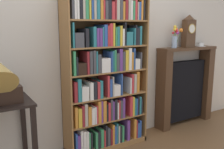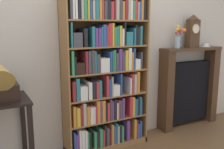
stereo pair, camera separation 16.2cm
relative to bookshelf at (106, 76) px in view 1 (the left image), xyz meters
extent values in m
cube|color=beige|center=(0.12, 0.19, 0.43)|extent=(4.91, 0.08, 2.60)
cube|color=olive|center=(-0.48, 0.01, 0.02)|extent=(0.02, 0.28, 1.79)
cube|color=olive|center=(0.50, 0.01, 0.02)|extent=(0.02, 0.28, 1.79)
cube|color=brown|center=(0.01, 0.15, 0.02)|extent=(1.00, 0.01, 1.79)
cube|color=olive|center=(0.01, 0.01, -0.84)|extent=(1.00, 0.28, 0.06)
cube|color=#2D519E|center=(-0.43, -0.03, -0.69)|extent=(0.02, 0.19, 0.24)
cube|color=#663884|center=(-0.40, 0.00, -0.71)|extent=(0.03, 0.24, 0.21)
cube|color=white|center=(-0.37, -0.02, -0.69)|extent=(0.02, 0.21, 0.25)
cube|color=white|center=(-0.33, -0.03, -0.69)|extent=(0.04, 0.19, 0.24)
cube|color=white|center=(-0.30, -0.03, -0.70)|extent=(0.03, 0.19, 0.23)
cube|color=#388E56|center=(-0.27, -0.01, -0.71)|extent=(0.02, 0.22, 0.21)
cube|color=black|center=(-0.25, -0.01, -0.71)|extent=(0.02, 0.22, 0.21)
cube|color=#388E56|center=(-0.18, -0.03, -0.71)|extent=(0.03, 0.19, 0.20)
cube|color=black|center=(-0.15, -0.02, -0.71)|extent=(0.03, 0.20, 0.20)
cube|color=#388E56|center=(-0.11, -0.02, -0.70)|extent=(0.03, 0.20, 0.22)
cube|color=#C63338|center=(-0.08, -0.02, -0.71)|extent=(0.02, 0.20, 0.20)
cube|color=black|center=(-0.06, -0.01, -0.69)|extent=(0.02, 0.23, 0.25)
cube|color=#424247|center=(-0.02, -0.01, -0.70)|extent=(0.03, 0.22, 0.22)
cube|color=maroon|center=(0.01, -0.02, -0.72)|extent=(0.02, 0.21, 0.19)
cube|color=orange|center=(0.04, -0.02, -0.69)|extent=(0.03, 0.20, 0.24)
cube|color=#2D519E|center=(0.07, -0.02, -0.70)|extent=(0.02, 0.21, 0.22)
cube|color=teal|center=(0.09, 0.00, -0.69)|extent=(0.02, 0.24, 0.24)
cube|color=#B2A893|center=(0.12, -0.03, -0.71)|extent=(0.02, 0.19, 0.21)
cube|color=black|center=(0.14, -0.02, -0.71)|extent=(0.02, 0.21, 0.20)
cube|color=#388E56|center=(0.17, -0.03, -0.71)|extent=(0.03, 0.19, 0.20)
cube|color=#663884|center=(0.25, -0.03, -0.68)|extent=(0.04, 0.20, 0.25)
cube|color=orange|center=(0.35, 0.00, -0.69)|extent=(0.03, 0.24, 0.25)
cube|color=maroon|center=(0.38, -0.02, -0.70)|extent=(0.02, 0.22, 0.23)
cube|color=#2D519E|center=(0.40, -0.01, -0.72)|extent=(0.03, 0.22, 0.19)
cube|color=#2D519E|center=(0.43, -0.03, -0.70)|extent=(0.02, 0.19, 0.22)
cube|color=olive|center=(0.01, 0.01, -0.52)|extent=(0.96, 0.26, 0.02)
cube|color=orange|center=(-0.42, -0.03, -0.40)|extent=(0.03, 0.19, 0.23)
cube|color=gold|center=(-0.38, -0.02, -0.41)|extent=(0.04, 0.21, 0.21)
cube|color=maroon|center=(-0.34, -0.02, -0.39)|extent=(0.03, 0.21, 0.23)
cube|color=#B2A893|center=(-0.31, -0.02, -0.39)|extent=(0.03, 0.20, 0.25)
cube|color=orange|center=(-0.26, -0.02, -0.41)|extent=(0.04, 0.20, 0.21)
cube|color=white|center=(-0.22, -0.03, -0.41)|extent=(0.04, 0.19, 0.19)
cube|color=white|center=(-0.19, -0.03, -0.41)|extent=(0.02, 0.19, 0.19)
cube|color=#C63338|center=(-0.17, -0.03, -0.41)|extent=(0.02, 0.19, 0.20)
cube|color=orange|center=(-0.14, -0.03, -0.38)|extent=(0.04, 0.19, 0.25)
cube|color=#663884|center=(-0.11, -0.03, -0.38)|extent=(0.02, 0.20, 0.25)
cube|color=orange|center=(-0.08, -0.03, -0.38)|extent=(0.04, 0.19, 0.25)
cube|color=black|center=(-0.04, 0.00, -0.41)|extent=(0.02, 0.24, 0.20)
cube|color=#C63338|center=(-0.02, -0.01, -0.40)|extent=(0.03, 0.23, 0.22)
cube|color=#424247|center=(0.01, -0.02, -0.38)|extent=(0.02, 0.21, 0.25)
cube|color=#663884|center=(0.04, -0.01, -0.40)|extent=(0.02, 0.22, 0.22)
cube|color=black|center=(0.07, -0.02, -0.39)|extent=(0.03, 0.21, 0.24)
cube|color=white|center=(0.10, -0.03, -0.41)|extent=(0.02, 0.19, 0.20)
cube|color=#C63338|center=(0.12, -0.02, -0.40)|extent=(0.02, 0.20, 0.22)
cube|color=#424247|center=(0.15, -0.03, -0.40)|extent=(0.03, 0.19, 0.22)
cube|color=#663884|center=(0.18, -0.01, -0.39)|extent=(0.03, 0.22, 0.24)
cube|color=#C63338|center=(0.29, -0.02, -0.39)|extent=(0.04, 0.22, 0.24)
cube|color=gold|center=(0.32, 0.00, -0.39)|extent=(0.03, 0.24, 0.24)
cube|color=teal|center=(0.35, -0.01, -0.41)|extent=(0.02, 0.23, 0.21)
cube|color=#2D519E|center=(0.37, -0.02, -0.41)|extent=(0.02, 0.21, 0.21)
cube|color=black|center=(0.40, -0.03, -0.39)|extent=(0.02, 0.19, 0.23)
cube|color=teal|center=(0.42, -0.02, -0.40)|extent=(0.02, 0.21, 0.22)
cube|color=black|center=(0.45, -0.02, -0.41)|extent=(0.02, 0.20, 0.19)
cube|color=olive|center=(0.01, 0.01, -0.23)|extent=(0.96, 0.26, 0.02)
cube|color=maroon|center=(-0.42, -0.01, -0.12)|extent=(0.04, 0.23, 0.22)
cube|color=teal|center=(-0.38, -0.02, -0.10)|extent=(0.04, 0.21, 0.24)
cube|color=white|center=(-0.31, -0.03, -0.15)|extent=(0.08, 0.18, 0.15)
cube|color=white|center=(-0.24, 0.00, -0.13)|extent=(0.04, 0.24, 0.19)
cube|color=black|center=(-0.19, -0.01, -0.13)|extent=(0.04, 0.23, 0.19)
cube|color=#C63338|center=(-0.15, -0.02, -0.13)|extent=(0.03, 0.20, 0.19)
cube|color=teal|center=(-0.12, -0.01, -0.13)|extent=(0.03, 0.22, 0.20)
cube|color=#C63338|center=(-0.03, 0.00, -0.10)|extent=(0.02, 0.24, 0.24)
cube|color=#2D519E|center=(0.00, -0.03, -0.12)|extent=(0.03, 0.19, 0.20)
cube|color=#B2A893|center=(0.03, -0.03, -0.11)|extent=(0.02, 0.20, 0.23)
cube|color=white|center=(0.09, -0.03, -0.16)|extent=(0.08, 0.20, 0.13)
cube|color=#2D519E|center=(0.15, -0.01, -0.10)|extent=(0.02, 0.23, 0.25)
cube|color=white|center=(0.28, -0.03, -0.13)|extent=(0.02, 0.19, 0.19)
cube|color=#C63338|center=(0.30, -0.02, -0.11)|extent=(0.03, 0.21, 0.23)
cube|color=#B2A893|center=(0.34, -0.01, -0.11)|extent=(0.03, 0.23, 0.23)
cube|color=orange|center=(0.38, -0.02, -0.10)|extent=(0.04, 0.20, 0.25)
cube|color=olive|center=(0.01, 0.01, 0.05)|extent=(0.96, 0.26, 0.02)
cube|color=#388E56|center=(-0.42, -0.01, 0.19)|extent=(0.03, 0.22, 0.25)
cube|color=black|center=(-0.40, -0.01, 0.16)|extent=(0.02, 0.24, 0.19)
cube|color=black|center=(-0.34, -0.03, 0.12)|extent=(0.09, 0.19, 0.12)
cube|color=maroon|center=(-0.27, -0.01, 0.18)|extent=(0.03, 0.22, 0.24)
cube|color=#424247|center=(-0.24, -0.03, 0.18)|extent=(0.03, 0.19, 0.24)
cube|color=#424247|center=(-0.20, -0.01, 0.18)|extent=(0.03, 0.23, 0.25)
cube|color=teal|center=(-0.17, -0.02, 0.18)|extent=(0.02, 0.20, 0.24)
cube|color=#424247|center=(-0.14, -0.01, 0.16)|extent=(0.04, 0.23, 0.20)
cube|color=white|center=(-0.06, -0.02, 0.14)|extent=(0.11, 0.21, 0.16)
cube|color=#2D519E|center=(0.02, -0.02, 0.17)|extent=(0.02, 0.20, 0.22)
cube|color=teal|center=(0.04, -0.01, 0.18)|extent=(0.02, 0.22, 0.23)
cube|color=#388E56|center=(0.06, -0.02, 0.18)|extent=(0.02, 0.20, 0.24)
cube|color=#424247|center=(0.10, -0.02, 0.16)|extent=(0.03, 0.20, 0.20)
cube|color=#663884|center=(0.14, -0.02, 0.19)|extent=(0.04, 0.21, 0.25)
cube|color=#424247|center=(0.18, -0.02, 0.17)|extent=(0.03, 0.20, 0.22)
cube|color=gold|center=(0.22, -0.02, 0.18)|extent=(0.04, 0.21, 0.23)
cube|color=white|center=(0.26, -0.02, 0.19)|extent=(0.04, 0.21, 0.25)
cube|color=orange|center=(0.30, -0.02, 0.16)|extent=(0.02, 0.21, 0.20)
cube|color=#2D519E|center=(0.32, 0.00, 0.18)|extent=(0.02, 0.24, 0.25)
cube|color=white|center=(0.37, -0.03, 0.12)|extent=(0.07, 0.18, 0.12)
cube|color=#424247|center=(0.42, -0.02, 0.16)|extent=(0.02, 0.21, 0.20)
cube|color=olive|center=(0.01, 0.01, 0.34)|extent=(0.96, 0.26, 0.02)
cube|color=teal|center=(-0.43, -0.01, 0.47)|extent=(0.02, 0.23, 0.25)
cube|color=#424247|center=(-0.36, -0.03, 0.42)|extent=(0.10, 0.20, 0.15)
cube|color=black|center=(-0.28, -0.01, 0.44)|extent=(0.04, 0.23, 0.19)
cube|color=teal|center=(-0.19, -0.02, 0.45)|extent=(0.03, 0.21, 0.21)
cube|color=#663884|center=(-0.15, -0.02, 0.44)|extent=(0.03, 0.21, 0.20)
cube|color=#663884|center=(-0.12, -0.01, 0.44)|extent=(0.03, 0.23, 0.19)
cube|color=teal|center=(-0.09, -0.02, 0.45)|extent=(0.02, 0.21, 0.21)
cube|color=#2D519E|center=(-0.06, 0.00, 0.46)|extent=(0.04, 0.24, 0.23)
cube|color=#C63338|center=(-0.02, -0.01, 0.46)|extent=(0.02, 0.23, 0.22)
cube|color=#C63338|center=(0.01, -0.02, 0.47)|extent=(0.04, 0.22, 0.24)
cube|color=gold|center=(0.04, -0.01, 0.47)|extent=(0.02, 0.22, 0.25)
cube|color=#388E56|center=(0.07, -0.02, 0.45)|extent=(0.02, 0.20, 0.20)
cube|color=teal|center=(0.10, -0.01, 0.45)|extent=(0.03, 0.23, 0.21)
cube|color=gold|center=(0.13, -0.01, 0.46)|extent=(0.03, 0.23, 0.22)
cube|color=white|center=(0.17, -0.02, 0.44)|extent=(0.02, 0.21, 0.19)
cube|color=black|center=(0.19, -0.02, 0.47)|extent=(0.02, 0.21, 0.26)
cube|color=teal|center=(0.25, -0.04, 0.42)|extent=(0.09, 0.17, 0.15)
cube|color=teal|center=(0.32, -0.03, 0.44)|extent=(0.02, 0.19, 0.19)
cube|color=black|center=(0.34, 0.00, 0.46)|extent=(0.02, 0.24, 0.23)
cube|color=black|center=(0.37, -0.03, 0.44)|extent=(0.04, 0.19, 0.20)
cube|color=teal|center=(0.41, -0.01, 0.45)|extent=(0.03, 0.23, 0.22)
cube|color=olive|center=(0.01, 0.01, 0.62)|extent=(0.96, 0.26, 0.02)
cube|color=#424247|center=(-0.43, -0.01, 0.75)|extent=(0.02, 0.23, 0.24)
cube|color=white|center=(-0.40, -0.02, 0.74)|extent=(0.02, 0.20, 0.22)
cube|color=white|center=(-0.37, -0.02, 0.73)|extent=(0.02, 0.22, 0.19)
cube|color=black|center=(-0.34, -0.02, 0.75)|extent=(0.03, 0.21, 0.24)
cube|color=#B2A893|center=(-0.31, -0.02, 0.74)|extent=(0.03, 0.21, 0.21)
cube|color=#388E56|center=(-0.28, -0.03, 0.73)|extent=(0.03, 0.20, 0.19)
cube|color=gold|center=(-0.24, -0.03, 0.74)|extent=(0.02, 0.20, 0.21)
cube|color=#2D519E|center=(-0.21, -0.01, 0.72)|extent=(0.02, 0.23, 0.19)
cube|color=#B2A893|center=(-0.18, 0.00, 0.73)|extent=(0.03, 0.24, 0.19)
cube|color=teal|center=(-0.15, -0.03, 0.73)|extent=(0.04, 0.19, 0.19)
cube|color=orange|center=(-0.11, -0.01, 0.74)|extent=(0.03, 0.22, 0.22)
cube|color=#C63338|center=(-0.08, -0.01, 0.73)|extent=(0.02, 0.22, 0.20)
cube|color=#424247|center=(-0.05, -0.02, 0.73)|extent=(0.03, 0.21, 0.19)
cube|color=black|center=(-0.01, 0.00, 0.76)|extent=(0.04, 0.24, 0.25)
cube|color=#C63338|center=(0.03, -0.03, 0.72)|extent=(0.04, 0.19, 0.19)
cube|color=maroon|center=(0.06, -0.03, 0.75)|extent=(0.02, 0.19, 0.25)
cube|color=#B2A893|center=(0.10, -0.02, 0.75)|extent=(0.04, 0.21, 0.25)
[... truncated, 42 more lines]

